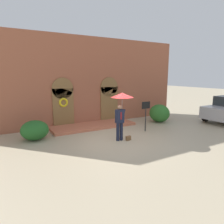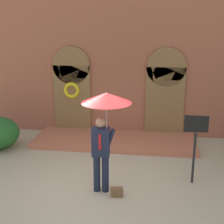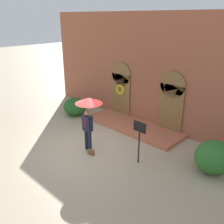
{
  "view_description": "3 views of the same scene",
  "coord_description": "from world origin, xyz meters",
  "px_view_note": "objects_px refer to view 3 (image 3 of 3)",
  "views": [
    {
      "loc": [
        -4.86,
        -8.13,
        3.21
      ],
      "look_at": [
        0.34,
        1.24,
        1.21
      ],
      "focal_mm": 32.0,
      "sensor_mm": 36.0,
      "label": 1
    },
    {
      "loc": [
        1.2,
        -6.45,
        3.8
      ],
      "look_at": [
        0.1,
        1.71,
        1.44
      ],
      "focal_mm": 50.0,
      "sensor_mm": 36.0,
      "label": 2
    },
    {
      "loc": [
        7.34,
        -6.08,
        5.36
      ],
      "look_at": [
        -0.0,
        1.53,
        1.29
      ],
      "focal_mm": 40.0,
      "sensor_mm": 36.0,
      "label": 3
    }
  ],
  "objects_px": {
    "person_with_umbrella": "(89,108)",
    "shrub_left": "(75,107)",
    "sign_post": "(139,136)",
    "handbag": "(91,152)",
    "shrub_right": "(213,157)"
  },
  "relations": [
    {
      "from": "person_with_umbrella",
      "to": "shrub_right",
      "type": "height_order",
      "value": "person_with_umbrella"
    },
    {
      "from": "person_with_umbrella",
      "to": "sign_post",
      "type": "height_order",
      "value": "person_with_umbrella"
    },
    {
      "from": "person_with_umbrella",
      "to": "shrub_left",
      "type": "distance_m",
      "value": 4.55
    },
    {
      "from": "sign_post",
      "to": "shrub_right",
      "type": "distance_m",
      "value": 2.76
    },
    {
      "from": "shrub_right",
      "to": "sign_post",
      "type": "bearing_deg",
      "value": -148.96
    },
    {
      "from": "handbag",
      "to": "shrub_right",
      "type": "xyz_separation_m",
      "value": [
        4.09,
        2.3,
        0.5
      ]
    },
    {
      "from": "person_with_umbrella",
      "to": "shrub_left",
      "type": "bearing_deg",
      "value": 150.12
    },
    {
      "from": "shrub_left",
      "to": "shrub_right",
      "type": "bearing_deg",
      "value": -0.4
    },
    {
      "from": "handbag",
      "to": "shrub_left",
      "type": "distance_m",
      "value": 4.69
    },
    {
      "from": "shrub_left",
      "to": "person_with_umbrella",
      "type": "bearing_deg",
      "value": -29.88
    },
    {
      "from": "person_with_umbrella",
      "to": "shrub_left",
      "type": "relative_size",
      "value": 1.75
    },
    {
      "from": "person_with_umbrella",
      "to": "handbag",
      "type": "height_order",
      "value": "person_with_umbrella"
    },
    {
      "from": "sign_post",
      "to": "shrub_left",
      "type": "bearing_deg",
      "value": 165.95
    },
    {
      "from": "shrub_right",
      "to": "person_with_umbrella",
      "type": "bearing_deg",
      "value": -154.44
    },
    {
      "from": "person_with_umbrella",
      "to": "shrub_right",
      "type": "bearing_deg",
      "value": 25.56
    }
  ]
}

